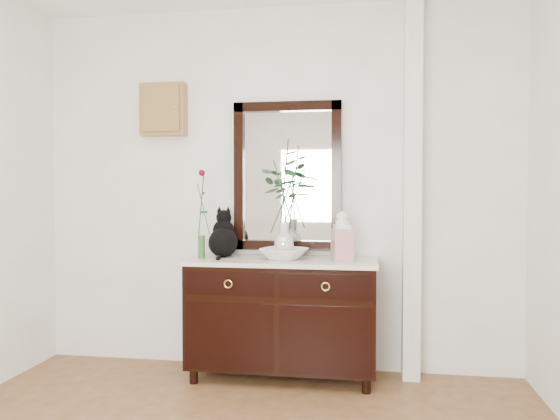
% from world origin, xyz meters
% --- Properties ---
extents(wall_back, '(3.60, 0.04, 2.70)m').
position_xyz_m(wall_back, '(0.00, 1.98, 1.35)').
color(wall_back, white).
rests_on(wall_back, ground).
extents(pilaster, '(0.12, 0.20, 2.70)m').
position_xyz_m(pilaster, '(1.00, 1.90, 1.35)').
color(pilaster, white).
rests_on(pilaster, ground).
extents(sideboard, '(1.33, 0.52, 0.82)m').
position_xyz_m(sideboard, '(0.10, 1.73, 0.47)').
color(sideboard, black).
rests_on(sideboard, ground).
extents(wall_mirror, '(0.80, 0.06, 1.10)m').
position_xyz_m(wall_mirror, '(0.10, 1.97, 1.44)').
color(wall_mirror, black).
rests_on(wall_mirror, wall_back).
extents(key_cabinet, '(0.35, 0.10, 0.40)m').
position_xyz_m(key_cabinet, '(-0.85, 1.94, 1.95)').
color(key_cabinet, brown).
rests_on(key_cabinet, wall_back).
extents(cat, '(0.30, 0.34, 0.35)m').
position_xyz_m(cat, '(-0.35, 1.81, 1.02)').
color(cat, black).
rests_on(cat, sideboard).
extents(lotus_bowl, '(0.40, 0.40, 0.08)m').
position_xyz_m(lotus_bowl, '(0.11, 1.72, 0.89)').
color(lotus_bowl, white).
rests_on(lotus_bowl, sideboard).
extents(vase_branches, '(0.42, 0.42, 0.83)m').
position_xyz_m(vase_branches, '(0.11, 1.72, 1.29)').
color(vase_branches, silver).
rests_on(vase_branches, lotus_bowl).
extents(bud_vase_rose, '(0.10, 0.10, 0.64)m').
position_xyz_m(bud_vase_rose, '(-0.47, 1.67, 1.17)').
color(bud_vase_rose, '#2E622B').
rests_on(bud_vase_rose, sideboard).
extents(ginger_jar, '(0.16, 0.16, 0.35)m').
position_xyz_m(ginger_jar, '(0.52, 1.69, 1.03)').
color(ginger_jar, white).
rests_on(ginger_jar, sideboard).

